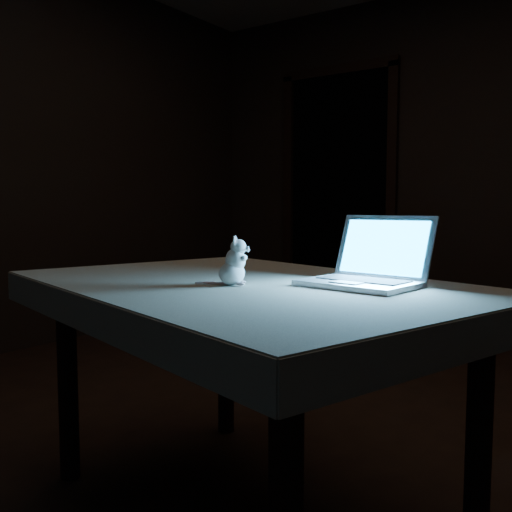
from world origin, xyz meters
The scene contains 7 objects.
floor centered at (0.00, 0.00, 0.00)m, with size 5.00×5.00×0.00m, color black.
back_wall centered at (0.00, 2.50, 1.30)m, with size 4.50×0.04×2.60m, color black.
doorway centered at (-1.10, 2.50, 1.06)m, with size 1.06×0.36×2.13m, color black, non-canonical shape.
table centered at (0.16, -0.59, 0.36)m, with size 1.33×0.85×0.71m, color black, non-canonical shape.
tablecloth centered at (0.22, -0.59, 0.67)m, with size 1.42×0.95×0.09m, color #BFB09B, non-canonical shape.
laptop centered at (0.48, -0.50, 0.82)m, with size 0.30×0.26×0.20m, color silver, non-canonical shape.
plush_mouse centered at (0.18, -0.68, 0.79)m, with size 0.10×0.10×0.14m, color white, non-canonical shape.
Camera 1 is at (1.15, -1.94, 0.94)m, focal length 40.00 mm.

